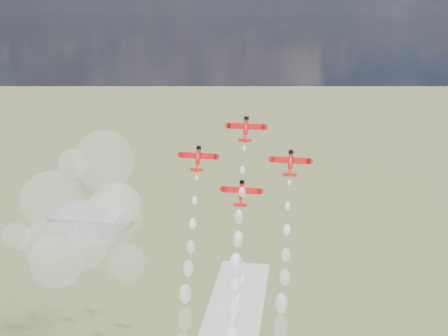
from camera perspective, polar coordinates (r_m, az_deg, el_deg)
hangar at (r=363.42m, az=-15.94°, el=-6.13°), size 50.00×28.00×13.00m
plane_lead at (r=145.12m, az=2.63°, el=4.76°), size 11.31×5.79×7.45m
plane_left at (r=145.46m, az=-3.15°, el=1.20°), size 11.31×5.79×7.45m
plane_right at (r=142.20m, az=8.00°, el=0.64°), size 11.31×5.79×7.45m
plane_slot at (r=141.83m, az=2.09°, el=-2.99°), size 11.31×5.79×7.45m
smoke_trail_lead at (r=142.01m, az=1.16°, el=-15.26°), size 5.14×28.97×52.51m
smoke_trail_left at (r=145.88m, az=-4.91°, el=-18.61°), size 5.34×28.64×52.50m
drifted_smoke_cloud at (r=174.77m, az=-16.48°, el=-6.10°), size 55.40×36.83×60.76m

